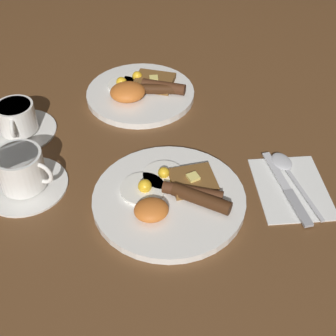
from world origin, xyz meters
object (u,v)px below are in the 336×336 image
at_px(breakfast_plate_far, 141,91).
at_px(knife, 288,191).
at_px(teacup_near, 22,173).
at_px(breakfast_plate_near, 170,197).
at_px(teacup_far, 18,122).
at_px(spoon, 286,168).

height_order(breakfast_plate_far, knife, breakfast_plate_far).
height_order(breakfast_plate_far, teacup_near, teacup_near).
bearing_deg(teacup_near, breakfast_plate_near, -19.30).
distance_m(breakfast_plate_far, teacup_near, 0.36).
bearing_deg(teacup_far, teacup_near, -84.45).
relative_size(breakfast_plate_near, knife, 1.42).
height_order(knife, spoon, spoon).
bearing_deg(breakfast_plate_near, breakfast_plate_far, 90.35).
bearing_deg(teacup_far, breakfast_plate_far, 16.74).
relative_size(knife, spoon, 1.05).
xyz_separation_m(teacup_near, knife, (0.48, -0.11, -0.03)).
distance_m(breakfast_plate_near, spoon, 0.24).
relative_size(teacup_near, spoon, 0.85).
xyz_separation_m(teacup_far, knife, (0.50, -0.29, -0.02)).
bearing_deg(breakfast_plate_far, teacup_near, -135.51).
relative_size(breakfast_plate_near, breakfast_plate_far, 1.11).
relative_size(breakfast_plate_far, knife, 1.28).
bearing_deg(breakfast_plate_far, teacup_far, -163.26).
height_order(teacup_near, knife, teacup_near).
height_order(breakfast_plate_near, teacup_far, teacup_far).
distance_m(breakfast_plate_near, teacup_far, 0.38).
xyz_separation_m(breakfast_plate_near, breakfast_plate_far, (-0.00, 0.35, 0.00)).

